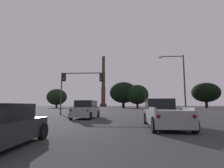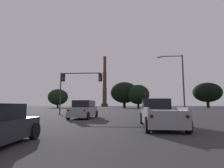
{
  "view_description": "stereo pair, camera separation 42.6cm",
  "coord_description": "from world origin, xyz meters",
  "px_view_note": "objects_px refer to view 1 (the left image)",
  "views": [
    {
      "loc": [
        1.01,
        -1.26,
        1.37
      ],
      "look_at": [
        -1.64,
        38.71,
        6.23
      ],
      "focal_mm": 28.0,
      "sensor_mm": 36.0,
      "label": 1
    },
    {
      "loc": [
        1.43,
        -1.23,
        1.37
      ],
      "look_at": [
        -1.64,
        38.71,
        6.23
      ],
      "focal_mm": 28.0,
      "sensor_mm": 36.0,
      "label": 2
    }
  ],
  "objects_px": {
    "traffic_light_far_right": "(145,97)",
    "traffic_light_overhead_left": "(75,82)",
    "smokestack": "(103,87)",
    "pickup_truck_right_lane_second": "(164,114)",
    "suv_left_lane_front": "(86,110)",
    "street_lamp": "(180,77)"
  },
  "relations": [
    {
      "from": "pickup_truck_right_lane_second",
      "to": "suv_left_lane_front",
      "type": "xyz_separation_m",
      "value": [
        -6.52,
        6.85,
        0.09
      ]
    },
    {
      "from": "traffic_light_overhead_left",
      "to": "street_lamp",
      "type": "height_order",
      "value": "street_lamp"
    },
    {
      "from": "pickup_truck_right_lane_second",
      "to": "street_lamp",
      "type": "relative_size",
      "value": 0.68
    },
    {
      "from": "street_lamp",
      "to": "pickup_truck_right_lane_second",
      "type": "bearing_deg",
      "value": -112.41
    },
    {
      "from": "suv_left_lane_front",
      "to": "traffic_light_overhead_left",
      "type": "height_order",
      "value": "traffic_light_overhead_left"
    },
    {
      "from": "traffic_light_overhead_left",
      "to": "traffic_light_far_right",
      "type": "bearing_deg",
      "value": 67.08
    },
    {
      "from": "traffic_light_far_right",
      "to": "smokestack",
      "type": "distance_m",
      "value": 93.15
    },
    {
      "from": "pickup_truck_right_lane_second",
      "to": "traffic_light_overhead_left",
      "type": "relative_size",
      "value": 0.85
    },
    {
      "from": "pickup_truck_right_lane_second",
      "to": "suv_left_lane_front",
      "type": "bearing_deg",
      "value": 135.13
    },
    {
      "from": "pickup_truck_right_lane_second",
      "to": "suv_left_lane_front",
      "type": "distance_m",
      "value": 9.46
    },
    {
      "from": "traffic_light_far_right",
      "to": "smokestack",
      "type": "relative_size",
      "value": 0.14
    },
    {
      "from": "traffic_light_far_right",
      "to": "smokestack",
      "type": "height_order",
      "value": "smokestack"
    },
    {
      "from": "traffic_light_overhead_left",
      "to": "traffic_light_far_right",
      "type": "distance_m",
      "value": 36.97
    },
    {
      "from": "traffic_light_far_right",
      "to": "traffic_light_overhead_left",
      "type": "bearing_deg",
      "value": -112.92
    },
    {
      "from": "smokestack",
      "to": "traffic_light_overhead_left",
      "type": "bearing_deg",
      "value": -85.31
    },
    {
      "from": "pickup_truck_right_lane_second",
      "to": "suv_left_lane_front",
      "type": "relative_size",
      "value": 1.11
    },
    {
      "from": "traffic_light_far_right",
      "to": "smokestack",
      "type": "xyz_separation_m",
      "value": [
        -24.48,
        88.9,
        13.18
      ]
    },
    {
      "from": "traffic_light_overhead_left",
      "to": "suv_left_lane_front",
      "type": "bearing_deg",
      "value": -65.66
    },
    {
      "from": "suv_left_lane_front",
      "to": "street_lamp",
      "type": "xyz_separation_m",
      "value": [
        11.5,
        5.23,
        4.15
      ]
    },
    {
      "from": "pickup_truck_right_lane_second",
      "to": "traffic_light_overhead_left",
      "type": "distance_m",
      "value": 17.63
    },
    {
      "from": "pickup_truck_right_lane_second",
      "to": "street_lamp",
      "type": "distance_m",
      "value": 13.74
    },
    {
      "from": "traffic_light_overhead_left",
      "to": "smokestack",
      "type": "xyz_separation_m",
      "value": [
        -10.09,
        122.94,
        12.36
      ]
    }
  ]
}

